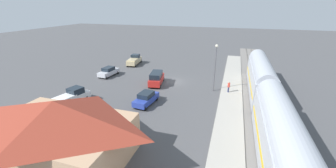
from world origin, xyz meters
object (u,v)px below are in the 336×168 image
Objects in this scene: suv_red at (156,78)px; light_pole_near_platform at (215,62)px; station_building at (58,129)px; pickup_white at (71,97)px; sedan_blue at (146,98)px; pickup_tan at (134,60)px; sedan_silver at (109,72)px; pedestrian_on_platform at (229,86)px.

light_pole_near_platform is (-9.65, -0.02, 3.55)m from suv_red.
suv_red is (-1.55, -19.80, -1.76)m from station_building.
pickup_white is (6.97, -9.04, -1.88)m from station_building.
sedan_blue is at bearing 42.41° from light_pole_near_platform.
station_building is at bearing 85.53° from suv_red.
pickup_tan is 1.20× the size of sedan_blue.
pickup_tan and pickup_white have the same top height.
sedan_blue is 0.91× the size of suv_red.
suv_red is at bearing 0.10° from light_pole_near_platform.
pickup_tan is at bearing -29.33° from light_pole_near_platform.
sedan_silver is at bearing -8.73° from suv_red.
sedan_blue is 10.34m from pickup_white.
pickup_tan is 9.17m from sedan_silver.
suv_red is (-10.40, 1.60, 0.27)m from sedan_silver.
sedan_silver is 12.50m from pickup_white.
pickup_tan is 1.20× the size of sedan_silver.
pedestrian_on_platform reaches higher than sedan_blue.
sedan_silver is (1.01, 9.12, -0.15)m from pickup_tan.
light_pole_near_platform is at bearing -119.47° from station_building.
pedestrian_on_platform is 24.13m from pickup_tan.
light_pole_near_platform reaches higher than sedan_silver.
pickup_white is (9.84, 3.17, 0.15)m from sedan_blue.
pickup_white reaches higher than sedan_blue.
station_building is 22.83m from light_pole_near_platform.
light_pole_near_platform is at bearing -149.33° from pickup_white.
pedestrian_on_platform is at bearing 166.92° from light_pole_near_platform.
pickup_tan is at bearing -48.77° from suv_red.
pickup_tan is 21.49m from pickup_white.
pedestrian_on_platform is at bearing -146.42° from sedan_blue.
pedestrian_on_platform is at bearing 152.26° from pickup_tan.
station_building is 31.56m from pickup_tan.
station_building is 7.33× the size of pedestrian_on_platform.
sedan_blue is 0.63× the size of light_pole_near_platform.
suv_red reaches higher than sedan_silver.
station_building is 1.69× the size of light_pole_near_platform.
sedan_blue is at bearing -103.24° from station_building.
light_pole_near_platform is at bearing -13.08° from pedestrian_on_platform.
pickup_white is at bearing 51.63° from suv_red.
pickup_white is at bearing 17.85° from sedan_blue.
sedan_blue is at bearing 120.34° from pickup_tan.
suv_red is (-8.52, -10.76, 0.12)m from pickup_white.
pickup_white is 1.10× the size of suv_red.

